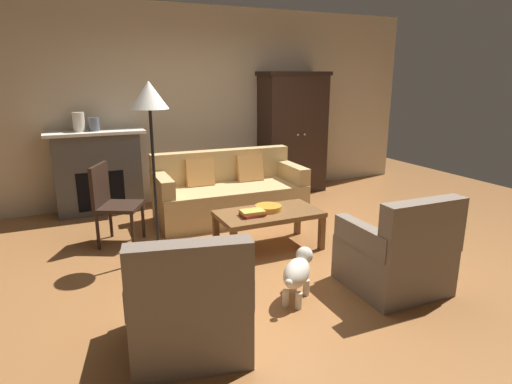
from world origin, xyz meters
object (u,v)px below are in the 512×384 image
side_chair_wooden (111,199)px  fruit_bowl (268,208)px  armoire (292,133)px  coffee_table (269,216)px  mantel_vase_cream (79,122)px  armchair_near_right (397,255)px  couch (229,194)px  floor_lamp (150,106)px  mantel_vase_slate (94,124)px  dog (298,272)px  book_stack (252,213)px  armchair_near_left (189,307)px  fireplace (98,172)px

side_chair_wooden → fruit_bowl: bearing=-28.3°
armoire → coffee_table: armoire is taller
mantel_vase_cream → armchair_near_right: mantel_vase_cream is taller
couch → floor_lamp: bearing=-140.4°
mantel_vase_slate → armchair_near_right: bearing=-58.0°
dog → floor_lamp: bearing=123.6°
armoire → mantel_vase_slate: size_ratio=10.78×
book_stack → mantel_vase_cream: 2.75m
armoire → armchair_near_left: (-2.71, -3.43, -0.63)m
fireplace → coffee_table: 2.63m
book_stack → armchair_near_right: bearing=-56.2°
coffee_table → book_stack: bearing=-165.3°
floor_lamp → mantel_vase_cream: bearing=106.4°
fireplace → couch: 1.81m
couch → mantel_vase_slate: 1.99m
coffee_table → floor_lamp: floor_lamp is taller
armchair_near_left → floor_lamp: floor_lamp is taller
armoire → armchair_near_left: size_ratio=2.06×
coffee_table → floor_lamp: size_ratio=0.62×
coffee_table → couch: bearing=89.7°
mantel_vase_slate → mantel_vase_cream: bearing=180.0°
coffee_table → side_chair_wooden: (-1.51, 0.87, 0.15)m
fireplace → fruit_bowl: size_ratio=4.39×
book_stack → floor_lamp: (-0.93, 0.29, 1.09)m
mantel_vase_cream → armchair_near_left: mantel_vase_cream is taller
armchair_near_right → dog: (-0.87, 0.20, -0.07)m
mantel_vase_cream → armchair_near_right: 4.22m
couch → mantel_vase_slate: bearing=148.5°
armoire → couch: armoire is taller
side_chair_wooden → armoire: bearing=22.1°
side_chair_wooden → mantel_vase_slate: bearing=90.5°
coffee_table → mantel_vase_cream: 2.85m
armchair_near_right → floor_lamp: size_ratio=0.49×
book_stack → dog: bearing=-92.7°
couch → armchair_near_left: 2.86m
fireplace → armchair_near_left: size_ratio=1.38×
side_chair_wooden → armchair_near_right: bearing=-45.5°
armchair_near_left → couch: bearing=63.4°
armchair_near_left → fireplace: bearing=93.9°
fireplace → fruit_bowl: 2.60m
couch → dog: 2.29m
armoire → mantel_vase_slate: bearing=178.8°
mantel_vase_cream → armoire: bearing=-1.1°
coffee_table → side_chair_wooden: 1.74m
mantel_vase_cream → armchair_near_left: size_ratio=0.27×
dog → armoire: bearing=61.6°
book_stack → armchair_near_left: size_ratio=0.28×
coffee_table → armchair_near_right: (0.61, -1.29, -0.05)m
fruit_bowl → floor_lamp: size_ratio=0.16×
armoire → side_chair_wooden: (-2.94, -1.19, -0.43)m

